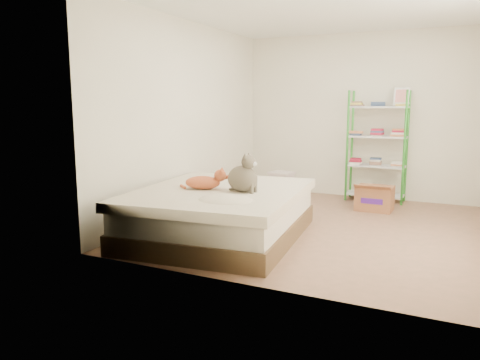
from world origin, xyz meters
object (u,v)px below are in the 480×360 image
Objects in this scene: cardboard_box at (375,198)px; white_bin at (281,184)px; bed at (221,213)px; shelf_unit at (377,144)px; orange_cat at (203,181)px; grey_cat at (243,173)px.

cardboard_box is 1.21× the size of white_bin.
shelf_unit is at bearing 60.25° from bed.
white_bin is at bearing 168.59° from cardboard_box.
bed is at bearing -113.46° from shelf_unit.
bed is 3.13m from shelf_unit.
orange_cat is 1.13× the size of white_bin.
shelf_unit is 4.22× the size of white_bin.
cardboard_box is 1.58m from white_bin.
orange_cat is 0.27× the size of shelf_unit.
grey_cat reaches higher than bed.
orange_cat is 3.23m from shelf_unit.
bed is 5.68× the size of grey_cat.
cardboard_box is at bearing -12.25° from white_bin.
white_bin is at bearing 88.55° from bed.
grey_cat is 3.01m from shelf_unit.
orange_cat is at bearing -89.29° from white_bin.
white_bin is at bearing 12.74° from grey_cat.
grey_cat is (0.30, -0.04, 0.48)m from bed.
white_bin is (-1.43, -0.34, -0.68)m from shelf_unit.
shelf_unit is (1.22, 2.82, 0.61)m from bed.
white_bin is (-1.54, 0.34, 0.03)m from cardboard_box.
grey_cat is at bearing -13.96° from bed.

